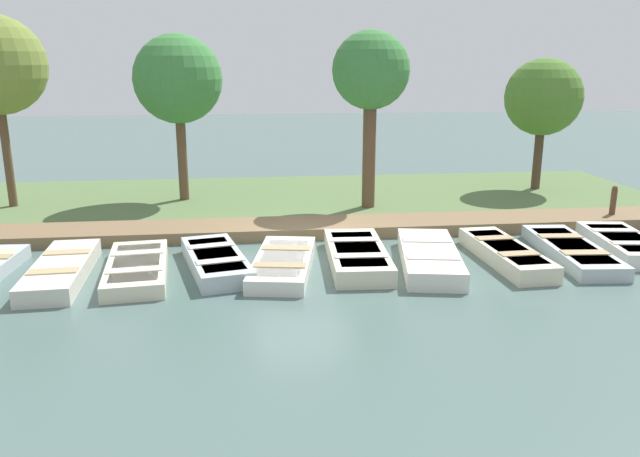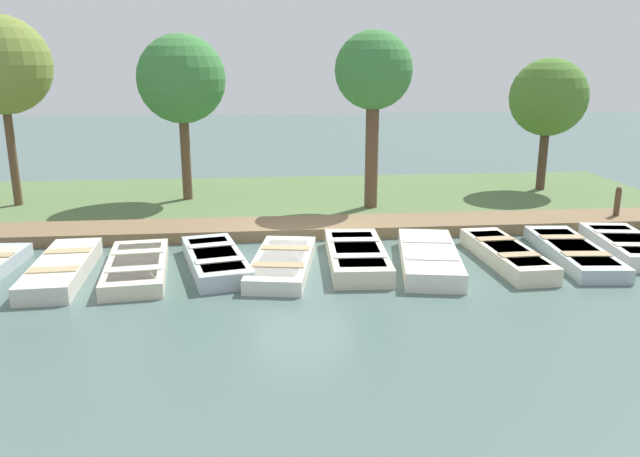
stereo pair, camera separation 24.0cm
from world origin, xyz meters
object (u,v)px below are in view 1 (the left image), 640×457
object	(u,v)px
rowboat_6	(429,257)
rowboat_7	(506,253)
park_tree_center	(371,74)
rowboat_9	(624,244)
rowboat_8	(571,250)
rowboat_4	(283,263)
rowboat_3	(216,261)
mooring_post_far	(613,205)
rowboat_5	(357,255)
rowboat_2	(137,268)
rowboat_1	(61,270)
park_tree_left	(178,80)
park_tree_right	(543,98)

from	to	relation	value
rowboat_6	rowboat_7	bearing A→B (deg)	102.95
park_tree_center	rowboat_7	bearing A→B (deg)	22.41
rowboat_6	rowboat_9	size ratio (longest dim) A/B	1.16
rowboat_8	rowboat_4	bearing A→B (deg)	-83.86
rowboat_3	mooring_post_far	size ratio (longest dim) A/B	2.94
rowboat_3	rowboat_5	bearing A→B (deg)	77.11
rowboat_8	mooring_post_far	world-z (taller)	mooring_post_far
rowboat_4	rowboat_8	bearing A→B (deg)	101.35
rowboat_6	rowboat_7	xyz separation A→B (m)	(-0.08, 1.81, -0.01)
rowboat_4	rowboat_2	bearing A→B (deg)	-80.40
rowboat_4	rowboat_6	size ratio (longest dim) A/B	0.95
rowboat_6	rowboat_8	size ratio (longest dim) A/B	0.98
rowboat_1	park_tree_left	xyz separation A→B (m)	(-6.99, 1.91, 3.68)
mooring_post_far	rowboat_4	bearing A→B (deg)	-72.85
rowboat_9	park_tree_center	world-z (taller)	park_tree_center
rowboat_1	rowboat_8	world-z (taller)	rowboat_1
rowboat_4	rowboat_8	xyz separation A→B (m)	(-0.16, 6.74, 0.00)
rowboat_9	park_tree_center	bearing A→B (deg)	-124.98
rowboat_6	rowboat_9	distance (m)	4.97
park_tree_right	park_tree_center	bearing A→B (deg)	-71.61
park_tree_left	park_tree_right	distance (m)	12.02
park_tree_left	rowboat_1	bearing A→B (deg)	-15.31
rowboat_2	park_tree_center	distance (m)	8.91
rowboat_5	rowboat_7	world-z (taller)	rowboat_5
rowboat_1	rowboat_9	distance (m)	12.90
mooring_post_far	park_tree_right	bearing A→B (deg)	-178.38
rowboat_5	rowboat_6	world-z (taller)	rowboat_6
rowboat_9	park_tree_center	xyz separation A→B (m)	(-4.86, -5.31, 3.88)
rowboat_1	rowboat_7	distance (m)	9.76
rowboat_7	mooring_post_far	xyz separation A→B (m)	(-2.87, 4.28, 0.36)
rowboat_4	park_tree_left	size ratio (longest dim) A/B	0.65
rowboat_5	rowboat_7	bearing A→B (deg)	89.17
rowboat_8	rowboat_2	bearing A→B (deg)	-84.42
rowboat_6	rowboat_2	bearing A→B (deg)	-80.49
rowboat_6	mooring_post_far	distance (m)	6.78
rowboat_1	rowboat_4	distance (m)	4.68
rowboat_3	rowboat_4	xyz separation A→B (m)	(0.25, 1.46, -0.03)
rowboat_7	rowboat_3	bearing A→B (deg)	-94.55
rowboat_1	rowboat_9	size ratio (longest dim) A/B	1.12
rowboat_1	rowboat_2	world-z (taller)	rowboat_1
rowboat_6	mooring_post_far	size ratio (longest dim) A/B	3.23
rowboat_8	park_tree_right	xyz separation A→B (m)	(-7.24, 2.49, 3.07)
rowboat_2	park_tree_left	xyz separation A→B (m)	(-6.99, 0.36, 3.70)
rowboat_1	park_tree_right	bearing A→B (deg)	115.06
rowboat_7	park_tree_center	bearing A→B (deg)	-160.15
rowboat_2	park_tree_right	world-z (taller)	park_tree_right
rowboat_3	rowboat_2	bearing A→B (deg)	-94.98
rowboat_9	rowboat_1	bearing A→B (deg)	-80.70
park_tree_center	rowboat_9	bearing A→B (deg)	47.54
rowboat_2	park_tree_left	world-z (taller)	park_tree_left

